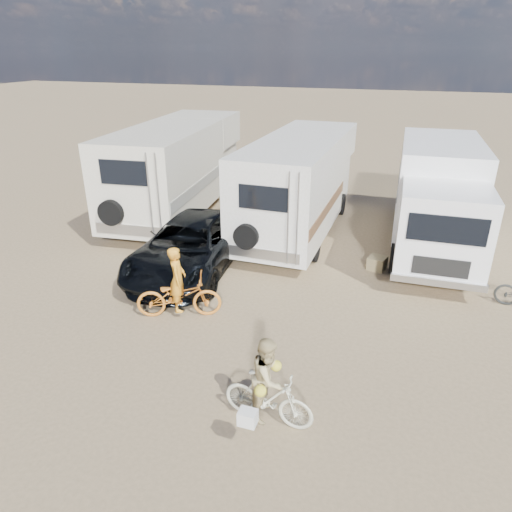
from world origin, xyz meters
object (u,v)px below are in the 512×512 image
(box_truck, at_px, (438,200))
(dark_suv, at_px, (190,246))
(cooler, at_px, (204,255))
(bike_man, at_px, (179,296))
(rv_main, at_px, (299,186))
(rider_man, at_px, (178,286))
(crate, at_px, (377,263))
(rider_woman, at_px, (268,386))
(bike_woman, at_px, (268,398))
(rv_left, at_px, (178,170))

(box_truck, height_order, dark_suv, box_truck)
(cooler, bearing_deg, bike_man, -64.70)
(rv_main, distance_m, rider_man, 6.65)
(dark_suv, distance_m, cooler, 0.77)
(rider_man, xyz_separation_m, crate, (4.24, 4.20, -0.61))
(dark_suv, height_order, rider_woman, rider_woman)
(bike_woman, bearing_deg, dark_suv, 42.27)
(rv_main, xyz_separation_m, box_truck, (4.45, -0.13, 0.00))
(rv_main, bearing_deg, rider_man, -100.77)
(bike_man, bearing_deg, rv_left, 5.27)
(box_truck, xyz_separation_m, cooler, (-6.46, -3.36, -1.39))
(box_truck, distance_m, crate, 2.97)
(bike_woman, relative_size, rider_woman, 1.08)
(dark_suv, xyz_separation_m, crate, (5.14, 1.78, -0.55))
(box_truck, bearing_deg, cooler, -154.46)
(box_truck, xyz_separation_m, bike_woman, (-2.64, -8.97, -1.13))
(bike_man, relative_size, rider_woman, 1.34)
(bike_man, bearing_deg, cooler, -8.29)
(box_truck, height_order, bike_woman, box_truck)
(bike_woman, height_order, rider_woman, rider_woman)
(rider_man, relative_size, cooler, 2.77)
(rider_woman, height_order, cooler, rider_woman)
(bike_woman, bearing_deg, cooler, 38.28)
(rv_left, height_order, bike_woman, rv_left)
(box_truck, bearing_deg, rider_woman, -108.37)
(box_truck, bearing_deg, bike_man, -133.97)
(bike_man, bearing_deg, bike_woman, -152.66)
(bike_man, bearing_deg, rider_woman, -152.66)
(rider_man, distance_m, cooler, 3.13)
(rv_main, bearing_deg, cooler, -119.60)
(box_truck, relative_size, rider_woman, 4.87)
(rv_left, relative_size, rider_woman, 5.54)
(bike_man, height_order, bike_woman, bike_man)
(crate, bearing_deg, box_truck, 55.55)
(dark_suv, xyz_separation_m, rider_woman, (3.97, -5.05, 0.01))
(dark_suv, bearing_deg, bike_man, -74.88)
(box_truck, xyz_separation_m, rider_woman, (-2.64, -8.97, -0.87))
(rider_man, bearing_deg, crate, -67.49)
(bike_woman, bearing_deg, rider_woman, 0.00)
(rv_left, distance_m, crate, 8.48)
(rider_man, relative_size, crate, 3.36)
(rv_left, height_order, crate, rv_left)
(bike_woman, bearing_deg, rider_man, 53.60)
(rv_left, xyz_separation_m, rider_woman, (6.70, -9.60, -0.94))
(rv_left, height_order, box_truck, rv_left)
(rv_left, height_order, rider_man, rv_left)
(rv_main, relative_size, bike_woman, 4.75)
(rv_left, xyz_separation_m, rider_man, (3.63, -6.98, -0.88))
(bike_man, relative_size, bike_woman, 1.24)
(rider_woman, bearing_deg, rider_man, 53.60)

